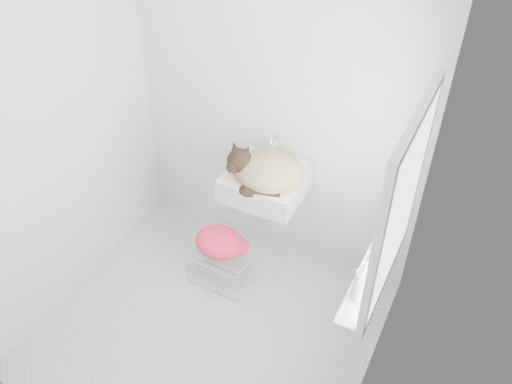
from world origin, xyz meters
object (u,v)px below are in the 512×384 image
at_px(wire_rack, 222,264).
at_px(bottle_a, 360,297).
at_px(sink, 265,174).
at_px(cat, 265,171).
at_px(bottle_c, 382,248).
at_px(bottle_b, 370,274).

bearing_deg(wire_rack, bottle_a, -20.90).
height_order(wire_rack, bottle_a, bottle_a).
height_order(sink, bottle_a, bottle_a).
xyz_separation_m(sink, wire_rack, (-0.20, -0.33, -0.70)).
distance_m(sink, cat, 0.05).
xyz_separation_m(bottle_a, bottle_c, (0.00, 0.42, 0.00)).
bearing_deg(sink, wire_rack, -121.31).
relative_size(wire_rack, bottle_b, 2.51).
distance_m(cat, wire_rack, 0.83).
relative_size(sink, bottle_b, 3.19).
xyz_separation_m(cat, bottle_b, (0.93, -0.56, -0.04)).
xyz_separation_m(sink, bottle_a, (0.94, -0.76, 0.00)).
bearing_deg(bottle_c, bottle_b, -90.00).
height_order(cat, bottle_b, cat).
bearing_deg(bottle_a, cat, 141.39).
bearing_deg(sink, bottle_a, -39.00).
xyz_separation_m(cat, bottle_c, (0.93, -0.32, -0.04)).
height_order(sink, wire_rack, sink).
height_order(cat, bottle_c, cat).
bearing_deg(bottle_b, bottle_a, -90.00).
distance_m(wire_rack, bottle_a, 1.41).
distance_m(cat, bottle_b, 1.09).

